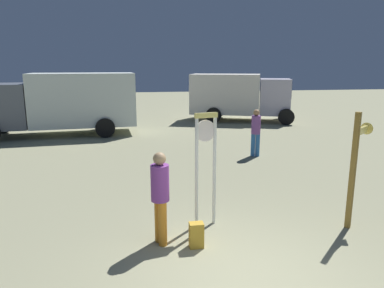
{
  "coord_description": "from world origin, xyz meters",
  "views": [
    {
      "loc": [
        -1.69,
        -4.79,
        3.32
      ],
      "look_at": [
        -0.09,
        4.67,
        1.2
      ],
      "focal_mm": 33.71,
      "sensor_mm": 36.0,
      "label": 1
    }
  ],
  "objects_px": {
    "person_distant": "(256,130)",
    "arrow_sign": "(359,152)",
    "standing_clock": "(206,157)",
    "box_truck_far": "(238,95)",
    "box_truck_near": "(67,101)",
    "backpack": "(196,235)",
    "person_near_clock": "(160,194)"
  },
  "relations": [
    {
      "from": "person_distant",
      "to": "arrow_sign",
      "type": "bearing_deg",
      "value": -88.89
    },
    {
      "from": "standing_clock",
      "to": "box_truck_far",
      "type": "relative_size",
      "value": 0.37
    },
    {
      "from": "standing_clock",
      "to": "box_truck_near",
      "type": "relative_size",
      "value": 0.34
    },
    {
      "from": "arrow_sign",
      "to": "person_distant",
      "type": "height_order",
      "value": "arrow_sign"
    },
    {
      "from": "standing_clock",
      "to": "backpack",
      "type": "xyz_separation_m",
      "value": [
        -0.36,
        -0.93,
        -1.24
      ]
    },
    {
      "from": "person_near_clock",
      "to": "backpack",
      "type": "bearing_deg",
      "value": -21.76
    },
    {
      "from": "person_distant",
      "to": "standing_clock",
      "type": "bearing_deg",
      "value": -118.98
    },
    {
      "from": "standing_clock",
      "to": "box_truck_far",
      "type": "distance_m",
      "value": 14.73
    },
    {
      "from": "person_near_clock",
      "to": "person_distant",
      "type": "bearing_deg",
      "value": 56.78
    },
    {
      "from": "standing_clock",
      "to": "box_truck_far",
      "type": "xyz_separation_m",
      "value": [
        4.88,
        13.9,
        0.07
      ]
    },
    {
      "from": "backpack",
      "to": "arrow_sign",
      "type": "bearing_deg",
      "value": 7.49
    },
    {
      "from": "person_near_clock",
      "to": "box_truck_near",
      "type": "relative_size",
      "value": 0.26
    },
    {
      "from": "arrow_sign",
      "to": "box_truck_near",
      "type": "relative_size",
      "value": 0.35
    },
    {
      "from": "box_truck_near",
      "to": "backpack",
      "type": "bearing_deg",
      "value": -70.95
    },
    {
      "from": "backpack",
      "to": "person_near_clock",
      "type": "bearing_deg",
      "value": 158.24
    },
    {
      "from": "arrow_sign",
      "to": "backpack",
      "type": "xyz_separation_m",
      "value": [
        -3.47,
        -0.46,
        -1.32
      ]
    },
    {
      "from": "standing_clock",
      "to": "person_near_clock",
      "type": "distance_m",
      "value": 1.3
    },
    {
      "from": "standing_clock",
      "to": "person_distant",
      "type": "bearing_deg",
      "value": 61.02
    },
    {
      "from": "backpack",
      "to": "box_truck_far",
      "type": "relative_size",
      "value": 0.07
    },
    {
      "from": "box_truck_near",
      "to": "standing_clock",
      "type": "bearing_deg",
      "value": -67.84
    },
    {
      "from": "person_near_clock",
      "to": "backpack",
      "type": "height_order",
      "value": "person_near_clock"
    },
    {
      "from": "backpack",
      "to": "person_distant",
      "type": "relative_size",
      "value": 0.28
    },
    {
      "from": "person_distant",
      "to": "backpack",
      "type": "bearing_deg",
      "value": -117.88
    },
    {
      "from": "backpack",
      "to": "box_truck_far",
      "type": "bearing_deg",
      "value": 70.54
    },
    {
      "from": "box_truck_near",
      "to": "box_truck_far",
      "type": "relative_size",
      "value": 1.08
    },
    {
      "from": "person_distant",
      "to": "box_truck_near",
      "type": "relative_size",
      "value": 0.25
    },
    {
      "from": "person_near_clock",
      "to": "box_truck_near",
      "type": "height_order",
      "value": "box_truck_near"
    },
    {
      "from": "box_truck_near",
      "to": "box_truck_far",
      "type": "height_order",
      "value": "box_truck_near"
    },
    {
      "from": "backpack",
      "to": "person_distant",
      "type": "xyz_separation_m",
      "value": [
        3.36,
        6.35,
        0.73
      ]
    },
    {
      "from": "standing_clock",
      "to": "person_near_clock",
      "type": "relative_size",
      "value": 1.34
    },
    {
      "from": "person_distant",
      "to": "box_truck_near",
      "type": "bearing_deg",
      "value": 143.46
    },
    {
      "from": "standing_clock",
      "to": "backpack",
      "type": "height_order",
      "value": "standing_clock"
    }
  ]
}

